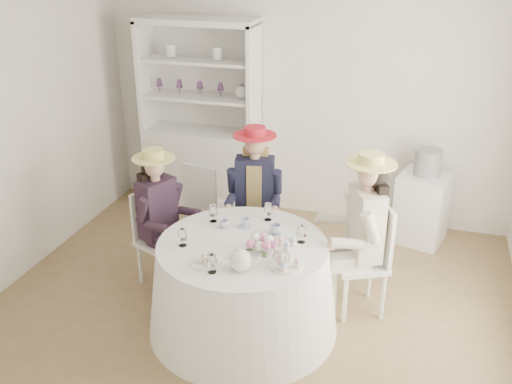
# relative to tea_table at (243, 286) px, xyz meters

# --- Properties ---
(ground) EXTENTS (4.50, 4.50, 0.00)m
(ground) POSITION_rel_tea_table_xyz_m (-0.00, 0.28, -0.38)
(ground) COLOR brown
(ground) RESTS_ON ground
(wall_back) EXTENTS (4.50, 0.00, 4.50)m
(wall_back) POSITION_rel_tea_table_xyz_m (-0.00, 2.28, 0.97)
(wall_back) COLOR silver
(wall_back) RESTS_ON ground
(wall_front) EXTENTS (4.50, 0.00, 4.50)m
(wall_front) POSITION_rel_tea_table_xyz_m (-0.00, -1.72, 0.97)
(wall_front) COLOR silver
(wall_front) RESTS_ON ground
(wall_left) EXTENTS (0.00, 4.50, 4.50)m
(wall_left) POSITION_rel_tea_table_xyz_m (-2.25, 0.28, 0.97)
(wall_left) COLOR silver
(wall_left) RESTS_ON ground
(tea_table) EXTENTS (1.54, 1.54, 0.77)m
(tea_table) POSITION_rel_tea_table_xyz_m (0.00, 0.00, 0.00)
(tea_table) COLOR white
(tea_table) RESTS_ON ground
(hutch) EXTENTS (1.41, 0.79, 2.18)m
(hutch) POSITION_rel_tea_table_xyz_m (-1.13, 2.04, 0.39)
(hutch) COLOR silver
(hutch) RESTS_ON ground
(side_table) EXTENTS (0.59, 0.59, 0.74)m
(side_table) POSITION_rel_tea_table_xyz_m (1.34, 1.94, -0.01)
(side_table) COLOR silver
(side_table) RESTS_ON ground
(hatbox) EXTENTS (0.33, 0.33, 0.27)m
(hatbox) POSITION_rel_tea_table_xyz_m (1.34, 1.94, 0.49)
(hatbox) COLOR black
(hatbox) RESTS_ON side_table
(guest_left) EXTENTS (0.55, 0.50, 1.30)m
(guest_left) POSITION_rel_tea_table_xyz_m (-0.91, 0.41, 0.35)
(guest_left) COLOR silver
(guest_left) RESTS_ON ground
(guest_mid) EXTENTS (0.52, 0.55, 1.40)m
(guest_mid) POSITION_rel_tea_table_xyz_m (-0.20, 0.98, 0.41)
(guest_mid) COLOR silver
(guest_mid) RESTS_ON ground
(guest_right) EXTENTS (0.61, 0.55, 1.43)m
(guest_right) POSITION_rel_tea_table_xyz_m (0.86, 0.50, 0.43)
(guest_right) COLOR silver
(guest_right) RESTS_ON ground
(spare_chair) EXTENTS (0.47, 0.47, 0.96)m
(spare_chair) POSITION_rel_tea_table_xyz_m (-0.74, 1.10, 0.13)
(spare_chair) COLOR silver
(spare_chair) RESTS_ON ground
(teacup_a) EXTENTS (0.08, 0.08, 0.06)m
(teacup_a) POSITION_rel_tea_table_xyz_m (-0.23, 0.21, 0.42)
(teacup_a) COLOR white
(teacup_a) RESTS_ON tea_table
(teacup_b) EXTENTS (0.09, 0.09, 0.07)m
(teacup_b) POSITION_rel_tea_table_xyz_m (-0.06, 0.27, 0.42)
(teacup_b) COLOR white
(teacup_b) RESTS_ON tea_table
(teacup_c) EXTENTS (0.12, 0.12, 0.08)m
(teacup_c) POSITION_rel_tea_table_xyz_m (0.20, 0.23, 0.43)
(teacup_c) COLOR white
(teacup_c) RESTS_ON tea_table
(flower_bowl) EXTENTS (0.23, 0.23, 0.05)m
(flower_bowl) POSITION_rel_tea_table_xyz_m (0.21, -0.02, 0.41)
(flower_bowl) COLOR white
(flower_bowl) RESTS_ON tea_table
(flower_arrangement) EXTENTS (0.19, 0.19, 0.07)m
(flower_arrangement) POSITION_rel_tea_table_xyz_m (0.20, -0.09, 0.48)
(flower_arrangement) COLOR pink
(flower_arrangement) RESTS_ON tea_table
(table_teapot) EXTENTS (0.23, 0.16, 0.17)m
(table_teapot) POSITION_rel_tea_table_xyz_m (0.10, -0.36, 0.46)
(table_teapot) COLOR white
(table_teapot) RESTS_ON tea_table
(sandwich_plate) EXTENTS (0.23, 0.23, 0.05)m
(sandwich_plate) POSITION_rel_tea_table_xyz_m (-0.16, -0.35, 0.40)
(sandwich_plate) COLOR white
(sandwich_plate) RESTS_ON tea_table
(cupcake_stand) EXTENTS (0.23, 0.23, 0.22)m
(cupcake_stand) POSITION_rel_tea_table_xyz_m (0.41, -0.22, 0.47)
(cupcake_stand) COLOR white
(cupcake_stand) RESTS_ON tea_table
(stemware_set) EXTENTS (0.94, 0.99, 0.15)m
(stemware_set) POSITION_rel_tea_table_xyz_m (-0.00, 0.00, 0.46)
(stemware_set) COLOR white
(stemware_set) RESTS_ON tea_table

